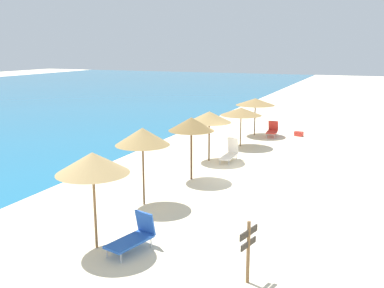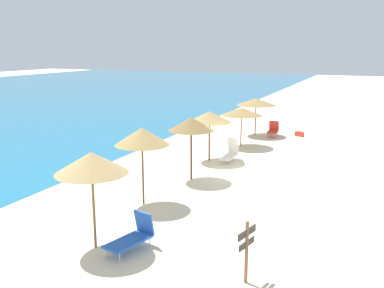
{
  "view_description": "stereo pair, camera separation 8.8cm",
  "coord_description": "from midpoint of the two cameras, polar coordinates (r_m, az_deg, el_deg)",
  "views": [
    {
      "loc": [
        -19.01,
        -5.63,
        5.85
      ],
      "look_at": [
        -0.69,
        2.09,
        1.44
      ],
      "focal_mm": 40.77,
      "sensor_mm": 36.0,
      "label": 1
    },
    {
      "loc": [
        -18.97,
        -5.71,
        5.85
      ],
      "look_at": [
        -0.69,
        2.09,
        1.44
      ],
      "focal_mm": 40.77,
      "sensor_mm": 36.0,
      "label": 2
    }
  ],
  "objects": [
    {
      "name": "beach_umbrella_1",
      "position": [
        16.17,
        -6.4,
        0.98
      ],
      "size": [
        2.03,
        2.03,
        2.97
      ],
      "color": "brown",
      "rests_on": "ground_plane"
    },
    {
      "name": "wooden_signpost",
      "position": [
        11.27,
        7.39,
        -13.13
      ],
      "size": [
        0.82,
        0.23,
        1.66
      ],
      "rotation": [
        0.0,
        0.0,
        -0.24
      ],
      "color": "brown",
      "rests_on": "ground_plane"
    },
    {
      "name": "beach_umbrella_3",
      "position": [
        22.65,
        2.42,
        3.55
      ],
      "size": [
        2.31,
        2.31,
        2.62
      ],
      "color": "brown",
      "rests_on": "ground_plane"
    },
    {
      "name": "beach_umbrella_0",
      "position": [
        12.81,
        -12.83,
        -2.44
      ],
      "size": [
        2.13,
        2.13,
        2.93
      ],
      "color": "brown",
      "rests_on": "ground_plane"
    },
    {
      "name": "lounge_chair_1",
      "position": [
        23.02,
        5.13,
        -1.17
      ],
      "size": [
        1.63,
        0.56,
        1.17
      ],
      "rotation": [
        0.0,
        0.0,
        1.57
      ],
      "color": "white",
      "rests_on": "ground_plane"
    },
    {
      "name": "lounge_chair_0",
      "position": [
        29.69,
        10.64,
        1.81
      ],
      "size": [
        1.39,
        0.75,
        1.02
      ],
      "rotation": [
        0.0,
        0.0,
        1.65
      ],
      "color": "red",
      "rests_on": "ground_plane"
    },
    {
      "name": "lounge_chair_2",
      "position": [
        13.22,
        -7.55,
        -11.83
      ],
      "size": [
        1.64,
        1.02,
        1.05
      ],
      "rotation": [
        0.0,
        0.0,
        1.33
      ],
      "color": "blue",
      "rests_on": "ground_plane"
    },
    {
      "name": "beach_umbrella_5",
      "position": [
        29.72,
        8.46,
        5.48
      ],
      "size": [
        2.63,
        2.63,
        2.52
      ],
      "color": "brown",
      "rests_on": "ground_plane"
    },
    {
      "name": "cooler_box",
      "position": [
        30.25,
        13.96,
        1.29
      ],
      "size": [
        0.52,
        0.62,
        0.32
      ],
      "primitive_type": "cube",
      "rotation": [
        0.0,
        0.0,
        1.22
      ],
      "color": "red",
      "rests_on": "ground_plane"
    },
    {
      "name": "beach_umbrella_2",
      "position": [
        19.28,
        0.03,
        2.6
      ],
      "size": [
        2.05,
        2.05,
        2.84
      ],
      "color": "brown",
      "rests_on": "ground_plane"
    },
    {
      "name": "beach_umbrella_4",
      "position": [
        26.16,
        6.6,
        4.24
      ],
      "size": [
        2.48,
        2.48,
        2.36
      ],
      "color": "brown",
      "rests_on": "ground_plane"
    },
    {
      "name": "ground_plane",
      "position": [
        20.67,
        6.23,
        -4.02
      ],
      "size": [
        160.0,
        160.0,
        0.0
      ],
      "primitive_type": "plane",
      "color": "beige"
    }
  ]
}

